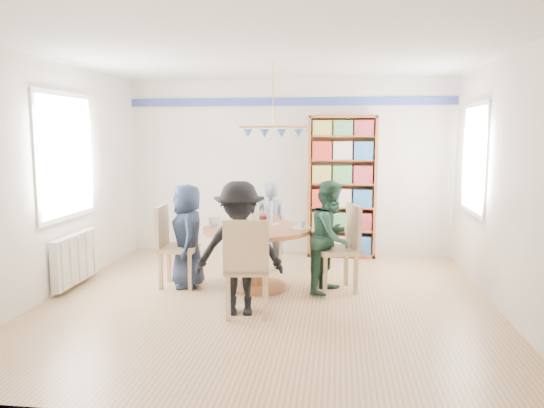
% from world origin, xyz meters
% --- Properties ---
extents(ground, '(5.00, 5.00, 0.00)m').
position_xyz_m(ground, '(0.00, 0.00, 0.00)').
color(ground, tan).
extents(room_shell, '(5.00, 5.00, 5.00)m').
position_xyz_m(room_shell, '(-0.26, 0.87, 1.65)').
color(room_shell, white).
rests_on(room_shell, ground).
extents(radiator, '(0.12, 1.00, 0.60)m').
position_xyz_m(radiator, '(-2.42, 0.30, 0.35)').
color(radiator, silver).
rests_on(radiator, ground).
extents(dining_table, '(1.30, 1.30, 0.75)m').
position_xyz_m(dining_table, '(-0.19, 0.50, 0.56)').
color(dining_table, '#955530').
rests_on(dining_table, ground).
extents(chair_left, '(0.46, 0.46, 1.00)m').
position_xyz_m(chair_left, '(-1.24, 0.46, 0.55)').
color(chair_left, tan).
rests_on(chair_left, ground).
extents(chair_right, '(0.57, 0.57, 1.03)m').
position_xyz_m(chair_right, '(0.84, 0.54, 0.57)').
color(chair_right, tan).
rests_on(chair_right, ground).
extents(chair_far, '(0.52, 0.52, 0.95)m').
position_xyz_m(chair_far, '(-0.24, 1.54, 0.52)').
color(chair_far, tan).
rests_on(chair_far, ground).
extents(chair_near, '(0.50, 0.50, 1.03)m').
position_xyz_m(chair_near, '(-0.14, -0.54, 0.57)').
color(chair_near, tan).
rests_on(chair_near, ground).
extents(person_left, '(0.60, 0.72, 1.26)m').
position_xyz_m(person_left, '(-1.05, 0.48, 0.63)').
color(person_left, '#182236').
rests_on(person_left, ground).
extents(person_right, '(0.70, 0.78, 1.33)m').
position_xyz_m(person_right, '(0.69, 0.45, 0.66)').
color(person_right, '#1B3628').
rests_on(person_right, ground).
extents(person_far, '(0.48, 0.35, 1.21)m').
position_xyz_m(person_far, '(-0.15, 1.43, 0.61)').
color(person_far, gray).
rests_on(person_far, ground).
extents(person_near, '(0.96, 0.62, 1.39)m').
position_xyz_m(person_near, '(-0.23, -0.44, 0.69)').
color(person_near, black).
rests_on(person_near, ground).
extents(bookshelf, '(1.02, 0.31, 2.14)m').
position_xyz_m(bookshelf, '(0.83, 2.34, 1.05)').
color(bookshelf, brown).
rests_on(bookshelf, ground).
extents(tableware, '(1.27, 1.27, 0.33)m').
position_xyz_m(tableware, '(-0.22, 0.53, 0.82)').
color(tableware, white).
rests_on(tableware, dining_table).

